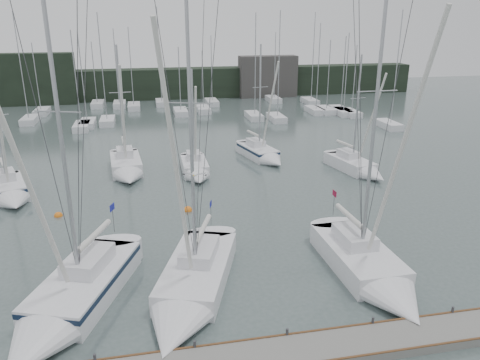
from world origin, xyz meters
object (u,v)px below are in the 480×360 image
Objects in this scene: sailboat_mid_a at (10,193)px; buoy_c at (58,216)px; sailboat_near_left at (66,306)px; sailboat_mid_d at (264,155)px; buoy_a at (188,211)px; sailboat_mid_e at (359,168)px; sailboat_near_center at (188,295)px; sailboat_mid_b at (127,169)px; sailboat_mid_c at (196,170)px; sailboat_near_right at (375,275)px.

buoy_c is (4.08, -4.04, -0.59)m from sailboat_mid_a.
sailboat_mid_d is at bearing 76.78° from sailboat_near_left.
buoy_a is at bearing -141.44° from sailboat_mid_d.
sailboat_mid_a reaches higher than buoy_c.
sailboat_mid_a is 29.17m from sailboat_mid_e.
sailboat_mid_a is (-12.07, 16.69, 0.05)m from sailboat_near_center.
sailboat_mid_e reaches higher than buoy_a.
sailboat_mid_c is (5.98, -1.38, -0.07)m from sailboat_mid_b.
sailboat_mid_a is at bearing 131.59° from sailboat_near_left.
sailboat_near_center is 21.15m from sailboat_mid_b.
sailboat_near_right is at bearing -57.93° from sailboat_mid_a.
sailboat_mid_b is at bearing 120.88° from sailboat_near_right.
sailboat_mid_d is at bearing 30.42° from buoy_c.
sailboat_mid_a is at bearing -159.07° from sailboat_mid_b.
sailboat_mid_b is 1.02× the size of sailboat_mid_d.
sailboat_mid_c is (14.67, 2.81, -0.07)m from sailboat_mid_a.
sailboat_mid_c is 15.20× the size of buoy_a.
buoy_a is at bearing -68.43° from sailboat_mid_b.
sailboat_mid_a is (-6.38, 16.63, -0.05)m from sailboat_near_left.
sailboat_mid_e is at bearing 18.67° from buoy_a.
sailboat_mid_c is 16.66× the size of buoy_c.
sailboat_mid_b is (2.31, 20.82, -0.05)m from sailboat_near_left.
sailboat_mid_e is 18.57× the size of buoy_c.
sailboat_near_center reaches higher than buoy_c.
sailboat_mid_e is at bearing 10.30° from buoy_c.
sailboat_near_left is at bearing -137.86° from sailboat_mid_d.
sailboat_mid_b is 10.14m from buoy_a.
sailboat_near_right is at bearing 18.11° from sailboat_near_center.
buoy_a is (-1.48, -7.69, -0.52)m from sailboat_mid_c.
sailboat_mid_b reaches higher than sailboat_mid_e.
sailboat_near_center is 9.78m from sailboat_near_right.
sailboat_mid_d is (-0.08, 23.20, -0.05)m from sailboat_near_right.
sailboat_near_left is at bearing -79.62° from buoy_c.
sailboat_mid_a is 22.67m from sailboat_mid_d.
sailboat_mid_e is (22.78, 17.15, -0.13)m from sailboat_near_left.
sailboat_near_left is 24.59× the size of buoy_a.
sailboat_near_right is 28.26× the size of buoy_c.
sailboat_mid_a is at bearing 168.97° from sailboat_mid_e.
sailboat_mid_d is at bearing 129.73° from sailboat_mid_e.
sailboat_near_right is 14.79m from buoy_a.
sailboat_mid_c is 7.85m from buoy_a.
sailboat_near_right reaches higher than sailboat_near_left.
sailboat_mid_e is at bearing -19.27° from sailboat_mid_a.
sailboat_near_center reaches higher than sailboat_near_left.
sailboat_mid_a is at bearing 144.96° from sailboat_near_center.
sailboat_near_center is at bearing -146.85° from sailboat_mid_e.
sailboat_mid_c is at bearing 108.93° from sailboat_near_right.
sailboat_mid_c is at bearing 32.89° from buoy_c.
sailboat_near_right is 24.81m from sailboat_mid_b.
sailboat_mid_b reaches higher than sailboat_mid_d.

